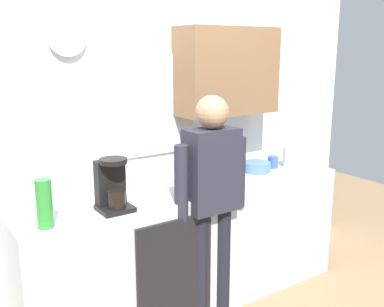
{
  "coord_description": "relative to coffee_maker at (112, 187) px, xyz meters",
  "views": [
    {
      "loc": [
        -1.72,
        -2.3,
        1.89
      ],
      "look_at": [
        0.01,
        0.25,
        1.16
      ],
      "focal_mm": 41.87,
      "sensor_mm": 36.0,
      "label": 1
    }
  ],
  "objects": [
    {
      "name": "storage_canister",
      "position": [
        1.67,
        0.1,
        -0.06
      ],
      "size": [
        0.14,
        0.14,
        0.17
      ],
      "primitive_type": "cylinder",
      "color": "silver",
      "rests_on": "kitchen_counter"
    },
    {
      "name": "bottle_clear_soda",
      "position": [
        -0.43,
        -0.06,
        -0.01
      ],
      "size": [
        0.09,
        0.09,
        0.28
      ],
      "primitive_type": "cylinder",
      "color": "#2D8C33",
      "rests_on": "kitchen_counter"
    },
    {
      "name": "coffee_maker",
      "position": [
        0.0,
        0.0,
        0.0
      ],
      "size": [
        0.2,
        0.2,
        0.33
      ],
      "color": "black",
      "rests_on": "kitchen_counter"
    },
    {
      "name": "bottle_green_wine",
      "position": [
        0.87,
        0.01,
        0.0
      ],
      "size": [
        0.07,
        0.07,
        0.3
      ],
      "primitive_type": "cylinder",
      "color": "#195923",
      "rests_on": "kitchen_counter"
    },
    {
      "name": "dish_soap",
      "position": [
        0.75,
        0.33,
        -0.07
      ],
      "size": [
        0.06,
        0.06,
        0.18
      ],
      "color": "blue",
      "rests_on": "kitchen_counter"
    },
    {
      "name": "cup_terracotta_mug",
      "position": [
        1.04,
        0.33,
        -0.1
      ],
      "size": [
        0.08,
        0.08,
        0.09
      ],
      "primitive_type": "cylinder",
      "color": "#B26647",
      "rests_on": "kitchen_counter"
    },
    {
      "name": "back_wall_assembly",
      "position": [
        0.72,
        0.56,
        0.3
      ],
      "size": [
        4.12,
        0.42,
        2.6
      ],
      "color": "silver",
      "rests_on": "ground_plane"
    },
    {
      "name": "kitchen_counter",
      "position": [
        0.65,
        0.16,
        -0.61
      ],
      "size": [
        2.52,
        0.64,
        0.92
      ],
      "primitive_type": "cube",
      "color": "#B2B7BC",
      "rests_on": "ground_plane"
    },
    {
      "name": "dishwasher_panel",
      "position": [
        0.34,
        -0.17,
        -0.65
      ],
      "size": [
        0.56,
        0.02,
        0.83
      ],
      "primitive_type": "cube",
      "color": "black",
      "rests_on": "ground_plane"
    },
    {
      "name": "cup_blue_mug",
      "position": [
        1.53,
        0.17,
        -0.1
      ],
      "size": [
        0.08,
        0.08,
        0.1
      ],
      "primitive_type": "cylinder",
      "color": "#3351B2",
      "rests_on": "kitchen_counter"
    },
    {
      "name": "mixing_bowl",
      "position": [
        1.33,
        0.15,
        -0.11
      ],
      "size": [
        0.22,
        0.22,
        0.08
      ],
      "primitive_type": "cylinder",
      "color": "#4C72A5",
      "rests_on": "kitchen_counter"
    },
    {
      "name": "person_at_sink",
      "position": [
        0.65,
        -0.14,
        -0.12
      ],
      "size": [
        0.57,
        0.22,
        1.6
      ],
      "rotation": [
        0.0,
        0.0,
        -0.23
      ],
      "color": "black",
      "rests_on": "ground_plane"
    },
    {
      "name": "bottle_dark_sauce",
      "position": [
        0.12,
        0.15,
        -0.06
      ],
      "size": [
        0.06,
        0.06,
        0.18
      ],
      "primitive_type": "cylinder",
      "color": "black",
      "rests_on": "kitchen_counter"
    },
    {
      "name": "cup_white_mug",
      "position": [
        -0.25,
        0.15,
        -0.1
      ],
      "size": [
        0.08,
        0.08,
        0.09
      ],
      "primitive_type": "cylinder",
      "color": "white",
      "rests_on": "kitchen_counter"
    }
  ]
}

